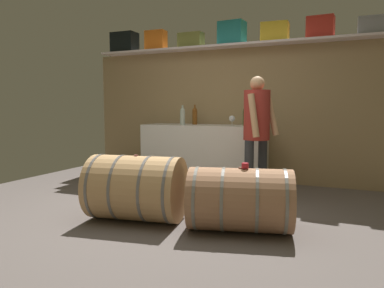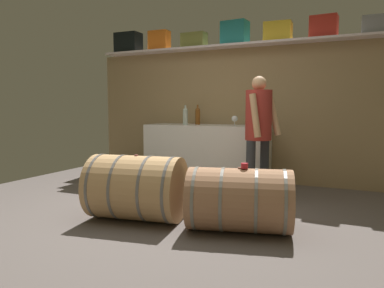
% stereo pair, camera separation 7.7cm
% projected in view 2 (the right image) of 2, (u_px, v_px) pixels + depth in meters
% --- Properties ---
extents(ground_plane, '(6.09, 7.85, 0.02)m').
position_uv_depth(ground_plane, '(187.00, 206.00, 4.29)').
color(ground_plane, '#625954').
extents(back_wall_panel, '(4.89, 0.10, 2.05)m').
position_uv_depth(back_wall_panel, '(235.00, 115.00, 5.76)').
color(back_wall_panel, '#9D8259').
rests_on(back_wall_panel, ground).
extents(high_shelf_board, '(4.50, 0.40, 0.03)m').
position_uv_depth(high_shelf_board, '(233.00, 46.00, 5.52)').
color(high_shelf_board, silver).
rests_on(high_shelf_board, back_wall_panel).
extents(toolcase_black, '(0.43, 0.29, 0.34)m').
position_uv_depth(toolcase_black, '(128.00, 43.00, 6.30)').
color(toolcase_black, black).
rests_on(toolcase_black, high_shelf_board).
extents(toolcase_orange, '(0.34, 0.20, 0.32)m').
position_uv_depth(toolcase_orange, '(159.00, 41.00, 6.04)').
color(toolcase_orange, orange).
rests_on(toolcase_orange, high_shelf_board).
extents(toolcase_olive, '(0.40, 0.21, 0.23)m').
position_uv_depth(toolcase_olive, '(194.00, 41.00, 5.78)').
color(toolcase_olive, olive).
rests_on(toolcase_olive, high_shelf_board).
extents(toolcase_teal, '(0.40, 0.29, 0.35)m').
position_uv_depth(toolcase_teal, '(235.00, 33.00, 5.49)').
color(toolcase_teal, teal).
rests_on(toolcase_teal, high_shelf_board).
extents(toolcase_yellow, '(0.39, 0.28, 0.27)m').
position_uv_depth(toolcase_yellow, '(278.00, 32.00, 5.22)').
color(toolcase_yellow, yellow).
rests_on(toolcase_yellow, high_shelf_board).
extents(toolcase_red, '(0.37, 0.25, 0.30)m').
position_uv_depth(toolcase_red, '(324.00, 27.00, 4.96)').
color(toolcase_red, red).
rests_on(toolcase_red, high_shelf_board).
extents(toolcase_grey, '(0.37, 0.25, 0.23)m').
position_uv_depth(toolcase_grey, '(377.00, 25.00, 4.69)').
color(toolcase_grey, gray).
rests_on(toolcase_grey, high_shelf_board).
extents(work_cabinet, '(1.88, 0.63, 0.87)m').
position_uv_depth(work_cabinet, '(206.00, 153.00, 5.62)').
color(work_cabinet, white).
rests_on(work_cabinet, ground).
extents(wine_bottle_green, '(0.07, 0.07, 0.30)m').
position_uv_depth(wine_bottle_green, '(248.00, 116.00, 5.29)').
color(wine_bottle_green, '#2C5D27').
rests_on(wine_bottle_green, work_cabinet).
extents(wine_bottle_clear, '(0.08, 0.08, 0.30)m').
position_uv_depth(wine_bottle_clear, '(185.00, 116.00, 5.57)').
color(wine_bottle_clear, '#B6C6B8').
rests_on(wine_bottle_clear, work_cabinet).
extents(wine_bottle_amber, '(0.08, 0.08, 0.31)m').
position_uv_depth(wine_bottle_amber, '(198.00, 116.00, 5.72)').
color(wine_bottle_amber, brown).
rests_on(wine_bottle_amber, work_cabinet).
extents(wine_glass, '(0.09, 0.09, 0.15)m').
position_uv_depth(wine_glass, '(235.00, 119.00, 5.21)').
color(wine_glass, white).
rests_on(wine_glass, work_cabinet).
extents(wine_barrel_near, '(1.06, 0.81, 0.60)m').
position_uv_depth(wine_barrel_near, '(239.00, 200.00, 3.36)').
color(wine_barrel_near, '#A5734F').
rests_on(wine_barrel_near, ground).
extents(wine_barrel_far, '(1.02, 0.80, 0.67)m').
position_uv_depth(wine_barrel_far, '(137.00, 188.00, 3.72)').
color(wine_barrel_far, tan).
rests_on(wine_barrel_far, ground).
extents(tasting_cup, '(0.06, 0.06, 0.05)m').
position_uv_depth(tasting_cup, '(244.00, 166.00, 3.31)').
color(tasting_cup, red).
rests_on(tasting_cup, wine_barrel_near).
extents(winemaker_pouring, '(0.43, 0.49, 1.52)m').
position_uv_depth(winemaker_pouring, '(259.00, 124.00, 4.49)').
color(winemaker_pouring, '#2F3238').
rests_on(winemaker_pouring, ground).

